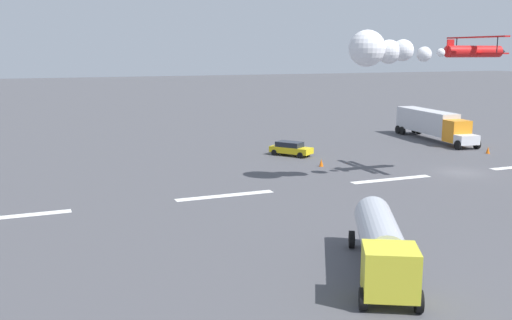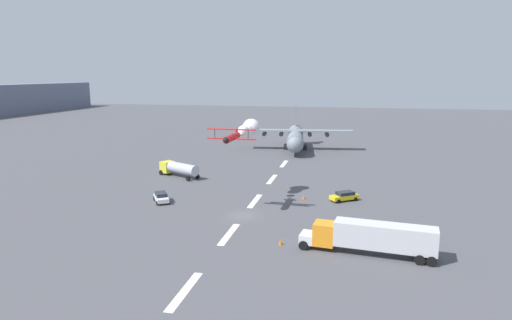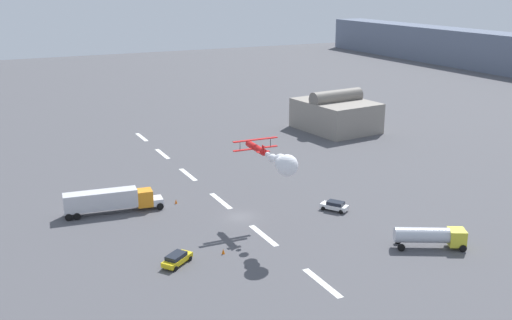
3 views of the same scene
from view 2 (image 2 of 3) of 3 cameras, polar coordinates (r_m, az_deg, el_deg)
ground_plane at (r=65.23m, az=-1.61°, el=-7.11°), size 440.00×440.00×0.00m
runway_stripe_2 at (r=44.52m, az=-9.08°, el=-16.16°), size 8.00×0.90×0.01m
runway_stripe_3 at (r=58.10m, az=-3.46°, el=-9.42°), size 8.00×0.90×0.01m
runway_stripe_4 at (r=72.50m, az=-0.14°, el=-5.24°), size 8.00×0.90×0.01m
runway_stripe_5 at (r=87.31m, az=2.04°, el=-2.46°), size 8.00×0.90×0.01m
runway_stripe_6 at (r=102.36m, az=3.58°, el=-0.48°), size 8.00×0.90×0.01m
cargo_transport_plane at (r=120.00m, az=5.04°, el=2.86°), size 25.80×30.64×11.42m
stunt_biplane_red at (r=71.98m, az=-1.21°, el=3.84°), size 15.37×7.14×2.93m
semi_truck_orange at (r=52.84m, az=14.50°, el=-9.40°), size 4.67×15.35×3.70m
fuel_tanker_truck at (r=90.19m, az=-9.82°, el=-1.04°), size 6.73×9.53×2.90m
followme_car_yellow at (r=73.80m, az=11.19°, el=-4.51°), size 4.12×4.78×1.52m
airport_staff_sedan at (r=73.33m, az=-11.98°, el=-4.64°), size 4.57×3.87×1.52m
traffic_cone_near at (r=54.62m, az=3.16°, el=-10.35°), size 0.44×0.44×0.75m
traffic_cone_far at (r=74.07m, az=6.08°, el=-4.66°), size 0.44×0.44×0.75m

